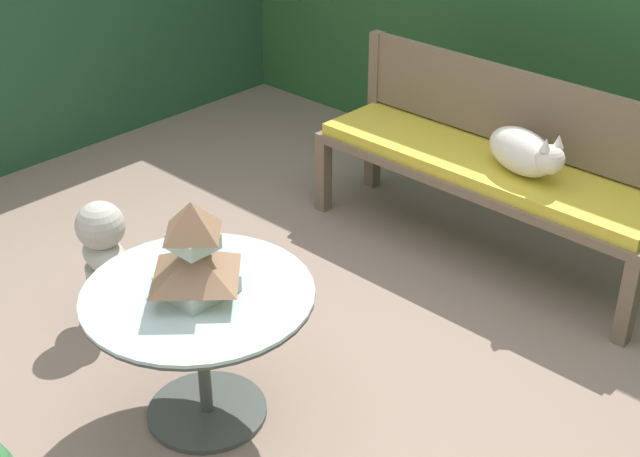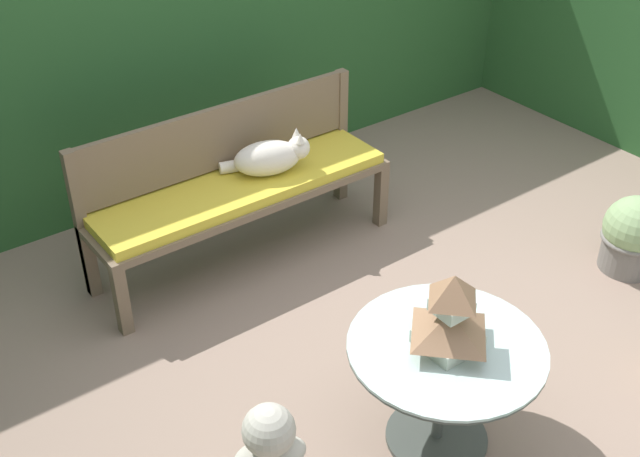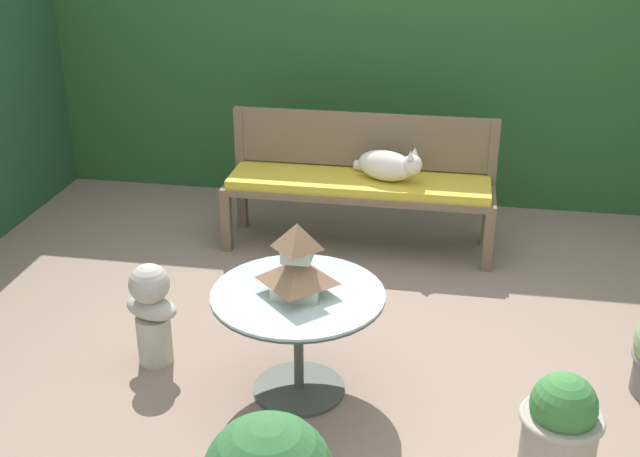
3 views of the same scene
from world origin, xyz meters
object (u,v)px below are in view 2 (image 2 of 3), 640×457
Objects in this scene: pagoda_birdhouse at (450,317)px; potted_plant_patio_mid at (633,235)px; garden_bench at (242,194)px; cat at (270,157)px; patio_table at (445,366)px.

potted_plant_patio_mid is at bearing 9.21° from pagoda_birdhouse.
cat is at bearing -0.82° from garden_bench.
patio_table is 0.25m from pagoda_birdhouse.
garden_bench is at bearing 87.73° from pagoda_birdhouse.
potted_plant_patio_mid is at bearing -39.48° from garden_bench.
patio_table is (-0.06, -1.57, 0.01)m from garden_bench.
cat is 1.59m from pagoda_birdhouse.
garden_bench is 1.57m from patio_table.
garden_bench is 2.17× the size of patio_table.
patio_table is at bearing -80.61° from cat.
cat is (0.18, -0.00, 0.16)m from garden_bench.
patio_table reaches higher than garden_bench.
potted_plant_patio_mid is (1.64, 0.27, -0.20)m from patio_table.
cat is at bearing 81.33° from pagoda_birdhouse.
cat is 0.57× the size of patio_table.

